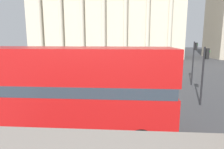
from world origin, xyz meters
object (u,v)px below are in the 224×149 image
(car_black, at_px, (70,71))
(pedestrian_yellow, at_px, (152,68))
(pedestrian_black, at_px, (121,70))
(pedestrian_white, at_px, (166,61))
(plaza_building_left, at_px, (106,7))
(double_decker_bus, at_px, (56,88))
(traffic_light_near, at_px, (204,68))
(traffic_light_mid, at_px, (194,57))
(car_white, at_px, (138,67))

(car_black, relative_size, pedestrian_yellow, 2.30)
(pedestrian_black, height_order, pedestrian_white, pedestrian_black)
(plaza_building_left, relative_size, pedestrian_white, 20.34)
(car_black, bearing_deg, double_decker_bus, 92.22)
(traffic_light_near, height_order, pedestrian_white, traffic_light_near)
(car_black, distance_m, pedestrian_black, 6.03)
(double_decker_bus, relative_size, pedestrian_black, 5.76)
(pedestrian_yellow, bearing_deg, double_decker_bus, -69.84)
(traffic_light_mid, distance_m, car_black, 13.36)
(double_decker_bus, relative_size, traffic_light_near, 2.62)
(traffic_light_mid, distance_m, pedestrian_white, 12.53)
(plaza_building_left, distance_m, car_white, 25.51)
(plaza_building_left, height_order, traffic_light_mid, plaza_building_left)
(traffic_light_mid, bearing_deg, pedestrian_yellow, 131.19)
(car_black, height_order, pedestrian_black, pedestrian_black)
(car_black, distance_m, pedestrian_white, 15.99)
(double_decker_bus, distance_m, traffic_light_mid, 14.53)
(pedestrian_yellow, xyz_separation_m, pedestrian_white, (3.28, 8.57, -0.08))
(car_white, bearing_deg, car_black, -17.02)
(double_decker_bus, height_order, pedestrian_black, double_decker_bus)
(pedestrian_white, bearing_deg, pedestrian_yellow, 123.98)
(traffic_light_near, bearing_deg, car_white, 105.53)
(plaza_building_left, bearing_deg, pedestrian_yellow, -72.68)
(traffic_light_near, bearing_deg, pedestrian_white, 86.20)
(double_decker_bus, distance_m, pedestrian_yellow, 16.07)
(traffic_light_near, relative_size, traffic_light_mid, 0.94)
(pedestrian_black, bearing_deg, car_black, 47.25)
(pedestrian_black, bearing_deg, pedestrian_yellow, -96.81)
(double_decker_bus, relative_size, plaza_building_left, 0.30)
(pedestrian_black, bearing_deg, traffic_light_mid, -140.18)
(plaza_building_left, distance_m, pedestrian_yellow, 28.41)
(double_decker_bus, bearing_deg, pedestrian_white, 74.20)
(traffic_light_near, bearing_deg, plaza_building_left, 105.79)
(traffic_light_mid, xyz_separation_m, pedestrian_white, (-0.08, 12.41, -1.72))
(traffic_light_mid, bearing_deg, pedestrian_black, 164.09)
(double_decker_bus, height_order, pedestrian_yellow, double_decker_bus)
(car_white, bearing_deg, pedestrian_white, -174.28)
(traffic_light_mid, distance_m, pedestrian_yellow, 5.36)
(traffic_light_mid, height_order, pedestrian_black, traffic_light_mid)
(traffic_light_near, xyz_separation_m, traffic_light_mid, (1.30, 6.02, 0.15))
(car_white, bearing_deg, traffic_light_near, 62.06)
(traffic_light_near, bearing_deg, double_decker_bus, -149.16)
(plaza_building_left, bearing_deg, pedestrian_black, -81.03)
(pedestrian_white, bearing_deg, traffic_light_mid, 145.28)
(pedestrian_yellow, bearing_deg, traffic_light_near, -35.32)
(plaza_building_left, bearing_deg, traffic_light_near, -74.21)
(plaza_building_left, xyz_separation_m, car_white, (6.33, -22.14, -10.99))
(car_white, height_order, pedestrian_black, pedestrian_black)
(traffic_light_mid, xyz_separation_m, car_black, (-12.90, 2.87, -2.00))
(pedestrian_white, bearing_deg, pedestrian_black, 111.60)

